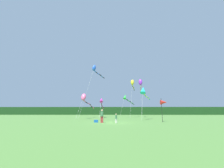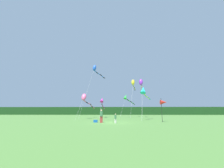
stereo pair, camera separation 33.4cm
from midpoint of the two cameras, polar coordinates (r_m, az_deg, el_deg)
name	(u,v)px [view 2 (the right image)]	position (r m, az deg, el deg)	size (l,w,h in m)	color
ground_plane	(111,123)	(19.70, -0.05, -15.32)	(120.00, 120.00, 0.00)	#477533
distant_treeline	(115,111)	(64.63, 1.23, -10.80)	(108.00, 2.46, 3.44)	#193D19
person_adult	(101,115)	(19.42, -3.83, -12.50)	(0.38, 0.38, 1.73)	#B23338
person_child	(115,118)	(18.61, 1.91, -13.53)	(0.26, 0.26, 1.18)	silver
cooler_box	(96,121)	(20.02, -6.18, -14.69)	(0.53, 0.38, 0.35)	#1959B2
banner_flag_pole	(163,102)	(22.39, 20.48, -7.00)	(0.90, 0.70, 3.43)	black
kite_purple	(141,83)	(36.50, 11.91, 0.25)	(1.73, 9.02, 9.60)	#B2B2B2
kite_rainbow	(85,98)	(30.59, -10.55, -5.77)	(1.92, 10.56, 5.34)	#B2B2B2
kite_green	(127,98)	(36.22, 6.27, -5.57)	(4.45, 7.58, 5.89)	#B2B2B2
kite_blue	(95,69)	(34.10, -6.50, 6.04)	(4.57, 7.86, 12.46)	#B2B2B2
kite_cyan	(144,91)	(26.72, 12.99, -2.69)	(3.11, 6.37, 6.13)	#B2B2B2
kite_yellow	(133,83)	(39.08, 8.78, 0.42)	(2.52, 8.81, 10.17)	#B2B2B2
kite_magenta	(102,101)	(34.61, -3.74, -7.06)	(0.83, 10.15, 4.90)	#B2B2B2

